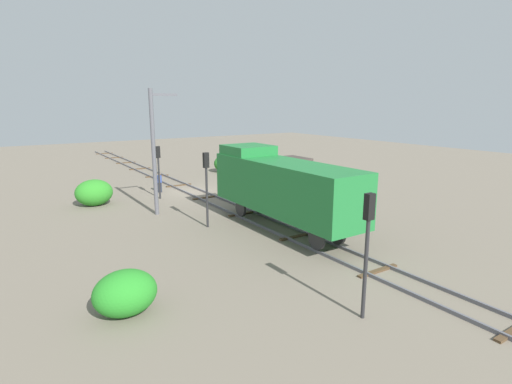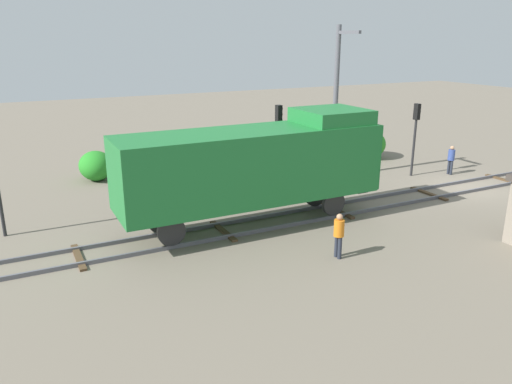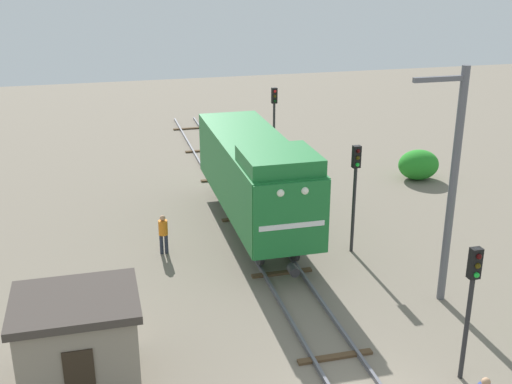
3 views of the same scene
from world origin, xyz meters
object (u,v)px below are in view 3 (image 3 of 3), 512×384
object	(u,v)px
locomotive	(255,173)
traffic_signal_mid	(355,180)
catenary_mast	(452,183)
relay_hut	(79,340)
traffic_signal_near	(472,290)
worker_by_signal	(163,231)
traffic_signal_far	(274,112)

from	to	relation	value
locomotive	traffic_signal_mid	size ratio (longest dim) A/B	2.54
catenary_mast	relay_hut	world-z (taller)	catenary_mast
locomotive	catenary_mast	distance (m)	9.08
locomotive	traffic_signal_near	bearing A→B (deg)	-74.78
traffic_signal_near	relay_hut	world-z (taller)	traffic_signal_near
worker_by_signal	locomotive	bearing A→B (deg)	-2.19
traffic_signal_near	catenary_mast	distance (m)	4.90
traffic_signal_mid	relay_hut	size ratio (longest dim) A/B	1.31
worker_by_signal	catenary_mast	xyz separation A→B (m)	(9.14, -6.21, 3.43)
traffic_signal_near	catenary_mast	size ratio (longest dim) A/B	0.50
traffic_signal_near	locomotive	bearing A→B (deg)	105.22
traffic_signal_far	traffic_signal_mid	bearing A→B (deg)	-90.91
traffic_signal_near	traffic_signal_mid	world-z (taller)	traffic_signal_mid
traffic_signal_near	traffic_signal_mid	xyz separation A→B (m)	(0.20, 8.80, 0.26)
traffic_signal_mid	worker_by_signal	distance (m)	8.09
traffic_signal_far	relay_hut	distance (m)	21.88
traffic_signal_mid	catenary_mast	distance (m)	4.90
locomotive	catenary_mast	bearing A→B (deg)	-56.41
traffic_signal_near	traffic_signal_far	distance (m)	21.35
traffic_signal_mid	relay_hut	bearing A→B (deg)	-150.25
worker_by_signal	traffic_signal_mid	bearing A→B (deg)	-31.35
catenary_mast	traffic_signal_far	bearing A→B (deg)	94.50
traffic_signal_near	catenary_mast	bearing A→B (deg)	68.06
traffic_signal_near	catenary_mast	world-z (taller)	catenary_mast
traffic_signal_near	relay_hut	bearing A→B (deg)	166.51
traffic_signal_near	worker_by_signal	world-z (taller)	traffic_signal_near
traffic_signal_near	traffic_signal_far	size ratio (longest dim) A/B	0.92
locomotive	worker_by_signal	distance (m)	4.72
catenary_mast	worker_by_signal	bearing A→B (deg)	145.80
traffic_signal_near	traffic_signal_mid	bearing A→B (deg)	88.70
locomotive	relay_hut	distance (m)	11.95
locomotive	traffic_signal_mid	world-z (taller)	locomotive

